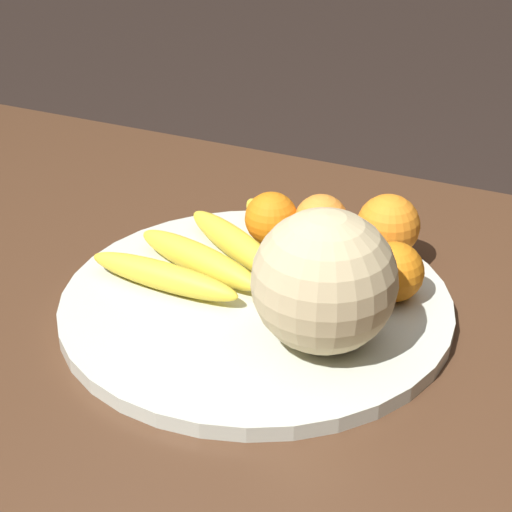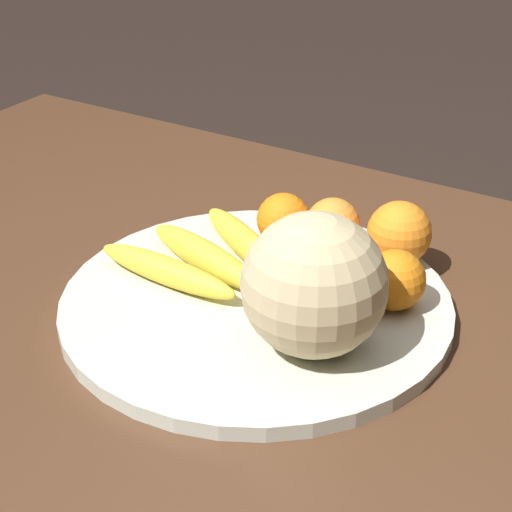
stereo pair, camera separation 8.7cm
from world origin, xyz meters
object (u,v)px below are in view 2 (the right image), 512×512
at_px(orange_mid_center, 333,225).
at_px(produce_tag, 344,266).
at_px(orange_front_left, 343,263).
at_px(orange_front_right, 399,233).
at_px(orange_back_left, 395,280).
at_px(orange_back_right, 283,219).
at_px(fruit_bowl, 256,303).
at_px(melon, 314,285).
at_px(kitchen_table, 275,407).
at_px(banana_bunch, 229,250).

xyz_separation_m(orange_mid_center, produce_tag, (0.03, -0.03, -0.03)).
bearing_deg(orange_front_left, orange_front_right, 70.84).
distance_m(orange_front_left, orange_mid_center, 0.08).
height_order(orange_back_left, orange_back_right, orange_back_left).
bearing_deg(orange_mid_center, orange_front_left, -55.84).
relative_size(fruit_bowl, orange_back_right, 6.64).
distance_m(melon, orange_front_left, 0.12).
xyz_separation_m(kitchen_table, orange_back_left, (0.09, 0.09, 0.14)).
distance_m(melon, produce_tag, 0.17).
relative_size(orange_mid_center, produce_tag, 0.63).
xyz_separation_m(melon, orange_back_left, (0.04, 0.11, -0.04)).
height_order(kitchen_table, orange_back_right, orange_back_right).
bearing_deg(orange_front_left, kitchen_table, -106.04).
bearing_deg(orange_back_left, banana_bunch, -175.92).
relative_size(orange_back_right, produce_tag, 0.62).
relative_size(kitchen_table, fruit_bowl, 3.55).
height_order(orange_front_left, orange_mid_center, orange_mid_center).
bearing_deg(orange_mid_center, orange_front_right, 10.07).
height_order(fruit_bowl, orange_back_right, orange_back_right).
height_order(orange_front_right, orange_back_left, orange_front_right).
bearing_deg(banana_bunch, orange_front_right, -123.04).
bearing_deg(orange_back_right, orange_back_left, -19.75).
xyz_separation_m(banana_bunch, orange_mid_center, (0.08, 0.09, 0.01)).
xyz_separation_m(banana_bunch, orange_front_left, (0.13, 0.02, 0.01)).
distance_m(orange_back_left, produce_tag, 0.10).
height_order(orange_front_left, orange_front_right, orange_front_right).
relative_size(orange_mid_center, orange_back_left, 1.00).
bearing_deg(fruit_bowl, banana_bunch, 144.18).
bearing_deg(produce_tag, orange_mid_center, 101.21).
bearing_deg(fruit_bowl, orange_front_right, 57.23).
xyz_separation_m(fruit_bowl, banana_bunch, (-0.06, 0.05, 0.02)).
bearing_deg(orange_back_left, produce_tag, 150.11).
height_order(orange_front_left, orange_back_left, orange_back_left).
relative_size(melon, orange_back_right, 2.22).
height_order(kitchen_table, orange_back_left, orange_back_left).
bearing_deg(produce_tag, orange_back_right, 136.87).
bearing_deg(orange_front_right, produce_tag, -136.01).
relative_size(orange_front_left, orange_mid_center, 0.93).
relative_size(fruit_bowl, orange_mid_center, 6.54).
bearing_deg(orange_back_left, melon, -109.52).
distance_m(kitchen_table, orange_front_right, 0.23).
relative_size(fruit_bowl, melon, 2.99).
height_order(banana_bunch, orange_mid_center, orange_mid_center).
bearing_deg(melon, orange_back_left, 70.48).
xyz_separation_m(fruit_bowl, orange_mid_center, (0.02, 0.13, 0.04)).
relative_size(kitchen_table, orange_front_left, 24.97).
relative_size(kitchen_table, orange_mid_center, 23.17).
relative_size(kitchen_table, orange_back_right, 23.53).
relative_size(orange_back_left, produce_tag, 0.63).
xyz_separation_m(melon, orange_back_right, (-0.13, 0.17, -0.04)).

